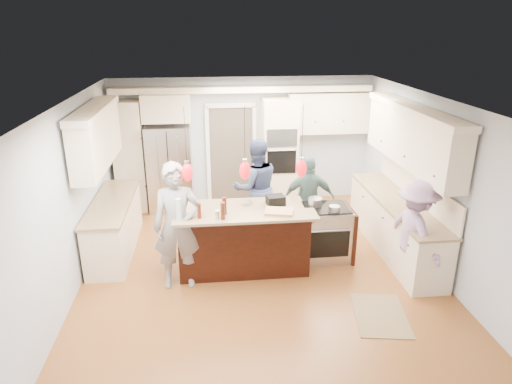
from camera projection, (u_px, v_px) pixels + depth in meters
ground_plane at (258, 265)px, 7.50m from camera, size 6.00×6.00×0.00m
room_shell at (259, 158)px, 6.86m from camera, size 5.54×6.04×2.72m
refrigerator at (170, 168)px, 9.49m from camera, size 0.90×0.70×1.80m
oven_column at (279, 153)px, 9.66m from camera, size 0.72×0.69×2.30m
back_upper_cabinets at (207, 129)px, 9.41m from camera, size 5.30×0.61×2.54m
right_counter_run at (401, 193)px, 7.66m from camera, size 0.64×3.10×2.51m
left_cabinets at (108, 194)px, 7.63m from camera, size 0.64×2.30×2.51m
kitchen_island at (243, 237)px, 7.37m from camera, size 2.10×1.46×1.12m
island_range at (326, 232)px, 7.59m from camera, size 0.82×0.71×0.92m
pendant_lights at (245, 170)px, 6.37m from camera, size 1.75×0.15×1.03m
person_bar_end at (177, 227)px, 6.62m from camera, size 0.71×0.48×1.92m
person_far_left at (256, 188)px, 8.34m from camera, size 0.99×0.83×1.81m
person_far_right at (309, 199)px, 8.12m from camera, size 0.95×0.44×1.58m
person_range_side at (415, 233)px, 6.74m from camera, size 0.83×1.16×1.63m
floor_rug at (380, 315)px, 6.20m from camera, size 0.84×1.10×0.01m
water_bottle at (179, 209)px, 6.39m from camera, size 0.09×0.09×0.32m
beer_bottle_a at (199, 211)px, 6.47m from camera, size 0.06×0.06×0.22m
beer_bottle_b at (223, 211)px, 6.42m from camera, size 0.07×0.07×0.26m
beer_bottle_c at (225, 206)px, 6.60m from camera, size 0.07×0.07×0.26m
drink_can at (217, 215)px, 6.47m from camera, size 0.07×0.07×0.12m
cutting_board at (279, 211)px, 6.69m from camera, size 0.47×0.39×0.03m
pot_large at (315, 202)px, 7.45m from camera, size 0.23×0.23×0.13m
pot_small at (334, 209)px, 7.25m from camera, size 0.18×0.18×0.09m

